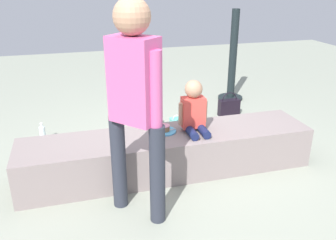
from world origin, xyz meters
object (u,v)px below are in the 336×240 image
(child_seated, at_px, (194,110))
(gift_bag, at_px, (181,130))
(adult_standing, at_px, (135,94))
(party_cup_red, at_px, (222,124))
(cake_box_white, at_px, (147,124))
(water_bottle_far_side, at_px, (43,133))
(water_bottle_near_gift, at_px, (158,143))
(handbag_black_leather, at_px, (229,107))
(cake_plate, at_px, (164,130))

(child_seated, distance_m, gift_bag, 0.72)
(adult_standing, xyz_separation_m, gift_bag, (0.70, 1.11, -0.83))
(gift_bag, relative_size, party_cup_red, 3.13)
(child_seated, xyz_separation_m, cake_box_white, (-0.22, 1.01, -0.53))
(water_bottle_far_side, distance_m, party_cup_red, 2.09)
(adult_standing, height_order, water_bottle_near_gift, adult_standing)
(water_bottle_far_side, bearing_deg, gift_bag, -17.05)
(adult_standing, distance_m, gift_bag, 1.55)
(water_bottle_far_side, bearing_deg, party_cup_red, -5.84)
(water_bottle_near_gift, xyz_separation_m, cake_box_white, (0.01, 0.57, -0.02))
(adult_standing, xyz_separation_m, handbag_black_leather, (1.57, 1.73, -0.86))
(cake_plate, distance_m, party_cup_red, 1.24)
(child_seated, bearing_deg, water_bottle_near_gift, 117.65)
(water_bottle_near_gift, height_order, cake_box_white, water_bottle_near_gift)
(adult_standing, distance_m, cake_box_white, 1.85)
(child_seated, relative_size, water_bottle_near_gift, 2.55)
(water_bottle_near_gift, bearing_deg, party_cup_red, 21.80)
(gift_bag, height_order, water_bottle_near_gift, gift_bag)
(child_seated, xyz_separation_m, handbag_black_leather, (0.93, 1.18, -0.48))
(child_seated, relative_size, water_bottle_far_side, 2.20)
(water_bottle_near_gift, relative_size, cake_box_white, 0.60)
(party_cup_red, bearing_deg, handbag_black_leather, 55.51)
(cake_plate, bearing_deg, party_cup_red, 38.57)
(child_seated, bearing_deg, cake_plate, 167.71)
(water_bottle_near_gift, height_order, water_bottle_far_side, water_bottle_far_side)
(child_seated, relative_size, party_cup_red, 4.53)
(child_seated, relative_size, adult_standing, 0.30)
(cake_plate, bearing_deg, gift_bag, 57.00)
(adult_standing, xyz_separation_m, cake_box_white, (0.42, 1.56, -0.90))
(child_seated, height_order, cake_box_white, child_seated)
(adult_standing, bearing_deg, child_seated, 40.72)
(cake_plate, bearing_deg, adult_standing, -121.68)
(cake_box_white, height_order, handbag_black_leather, handbag_black_leather)
(cake_box_white, bearing_deg, water_bottle_near_gift, -90.92)
(handbag_black_leather, bearing_deg, child_seated, -128.13)
(gift_bag, distance_m, handbag_black_leather, 1.07)
(gift_bag, height_order, water_bottle_far_side, gift_bag)
(water_bottle_far_side, bearing_deg, water_bottle_near_gift, -25.66)
(water_bottle_far_side, relative_size, handbag_black_leather, 0.69)
(gift_bag, relative_size, handbag_black_leather, 1.05)
(party_cup_red, bearing_deg, water_bottle_far_side, 174.16)
(adult_standing, bearing_deg, cake_box_white, 74.96)
(water_bottle_far_side, xyz_separation_m, cake_box_white, (1.20, -0.00, -0.03))
(gift_bag, bearing_deg, cake_box_white, 122.00)
(adult_standing, bearing_deg, party_cup_red, 45.97)
(cake_plate, relative_size, cake_box_white, 0.71)
(adult_standing, height_order, water_bottle_far_side, adult_standing)
(cake_plate, relative_size, handbag_black_leather, 0.70)
(cake_plate, bearing_deg, child_seated, -12.29)
(water_bottle_near_gift, height_order, party_cup_red, water_bottle_near_gift)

